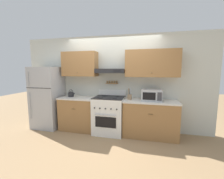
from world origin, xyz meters
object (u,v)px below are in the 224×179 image
Objects in this scene: refrigerator at (48,97)px; stove_range at (109,115)px; tea_kettle at (71,94)px; utensil_crock at (130,97)px; microwave at (152,95)px.

stove_range is at bearing 0.26° from refrigerator.
refrigerator is 0.72m from tea_kettle.
stove_range is 1.86m from refrigerator.
utensil_crock is at bearing 1.34° from refrigerator.
refrigerator reaches higher than utensil_crock.
tea_kettle is 1.62m from utensil_crock.
refrigerator reaches higher than tea_kettle.
utensil_crock is at bearing -178.09° from microwave.
tea_kettle is (-1.10, 0.05, 0.50)m from stove_range.
microwave is (1.05, 0.06, 0.55)m from stove_range.
stove_range is 0.64× the size of refrigerator.
utensil_crock reaches higher than microwave.
utensil_crock is (2.33, 0.05, 0.11)m from refrigerator.
tea_kettle is at bearing -180.00° from utensil_crock.
refrigerator is 5.99× the size of utensil_crock.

